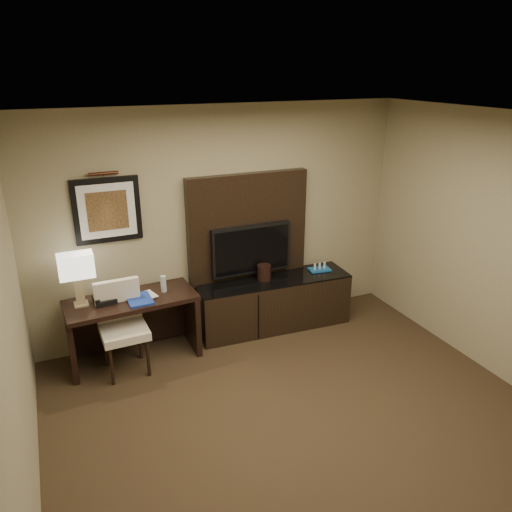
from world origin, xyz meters
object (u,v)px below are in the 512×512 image
desk_phone (105,298)px  table_lamp (78,282)px  credenza (273,302)px  tv (251,249)px  desk_chair (124,330)px  minibar_tray (320,267)px  ice_bucket (264,272)px  water_bottle (163,284)px  desk (134,329)px

desk_phone → table_lamp: bearing=160.4°
credenza → tv: bearing=152.6°
desk_chair → minibar_tray: size_ratio=3.66×
desk_chair → minibar_tray: (2.51, 0.27, 0.21)m
credenza → ice_bucket: size_ratio=10.08×
tv → desk_chair: bearing=-165.9°
tv → water_bottle: tv is taller
credenza → desk_phone: bearing=-175.7°
desk_phone → water_bottle: 0.64m
desk → desk_phone: (-0.27, 0.01, 0.42)m
water_bottle → ice_bucket: (1.24, 0.04, -0.09)m
tv → table_lamp: tv is taller
desk → desk_phone: desk_phone is taller
minibar_tray → credenza: bearing=-179.6°
credenza → water_bottle: 1.45m
water_bottle → desk_chair: bearing=-153.8°
credenza → tv: size_ratio=1.89×
desk_phone → ice_bucket: (1.88, 0.06, -0.05)m
credenza → desk_phone: 2.05m
desk_phone → tv: bearing=-2.6°
ice_bucket → table_lamp: bearing=-179.5°
tv → desk_chair: size_ratio=1.02×
credenza → water_bottle: bearing=-176.0°
desk → desk_chair: desk_chair is taller
credenza → table_lamp: bearing=-177.0°
desk → credenza: desk is taller
minibar_tray → tv: bearing=171.3°
credenza → water_bottle: (-1.36, -0.02, 0.51)m
credenza → minibar_tray: bearing=3.5°
desk_phone → desk: bearing=-10.1°
tv → desk_chair: 1.76m
desk_phone → water_bottle: bearing=-6.5°
desk_chair → desk_phone: 0.40m
minibar_tray → desk: bearing=-178.7°
tv → ice_bucket: size_ratio=5.34×
desk → credenza: bearing=-1.8°
desk_phone → desk_chair: bearing=-68.1°
credenza → desk_phone: (-2.00, -0.04, 0.47)m
desk_chair → table_lamp: 0.69m
credenza → tv: tv is taller
desk → minibar_tray: (2.38, 0.05, 0.33)m
desk_phone → minibar_tray: 2.65m
water_bottle → ice_bucket: 1.24m
desk → tv: (1.49, 0.19, 0.65)m
desk → desk_chair: (-0.13, -0.22, 0.12)m
water_bottle → ice_bucket: size_ratio=0.99×
desk → water_bottle: water_bottle is taller
desk_phone → minibar_tray: size_ratio=0.79×
table_lamp → minibar_tray: size_ratio=1.96×
table_lamp → ice_bucket: table_lamp is taller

